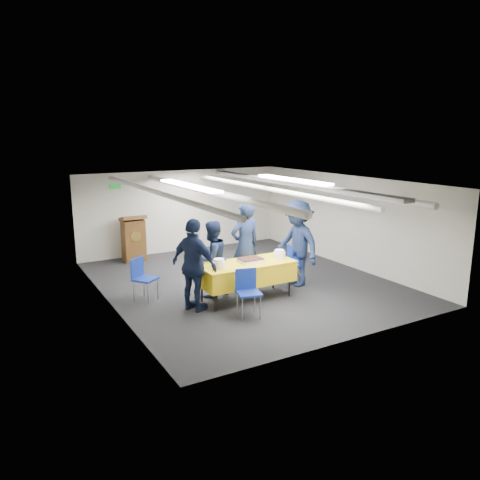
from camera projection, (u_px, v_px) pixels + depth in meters
name	position (u px, v px, depth m)	size (l,w,h in m)	color
ground	(244.00, 282.00, 10.64)	(7.00, 7.00, 0.00)	black
room_shell	(238.00, 201.00, 10.63)	(6.00, 7.00, 2.30)	beige
serving_table	(246.00, 273.00, 9.45)	(1.96, 0.84, 0.77)	black
sheet_cake	(251.00, 260.00, 9.45)	(0.48, 0.37, 0.09)	white
plate_stack_left	(219.00, 264.00, 9.03)	(0.25, 0.25, 0.18)	white
plate_stack_right	(279.00, 254.00, 9.71)	(0.24, 0.24, 0.18)	white
podium	(134.00, 238.00, 12.32)	(0.62, 0.53, 1.25)	brown
chair_near	(247.00, 287.00, 8.63)	(0.51, 0.51, 0.87)	gray
chair_right	(290.00, 262.00, 10.37)	(0.47, 0.47, 0.87)	gray
chair_left	(142.00, 275.00, 9.42)	(0.59, 0.59, 0.87)	gray
sailor_a	(245.00, 246.00, 9.99)	(0.70, 0.46, 1.93)	black
sailor_b	(212.00, 259.00, 9.58)	(0.77, 0.60, 1.59)	black
sailor_c	(194.00, 265.00, 8.78)	(1.04, 0.43, 1.78)	black
sailor_d	(297.00, 243.00, 10.25)	(1.23, 0.71, 1.91)	black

